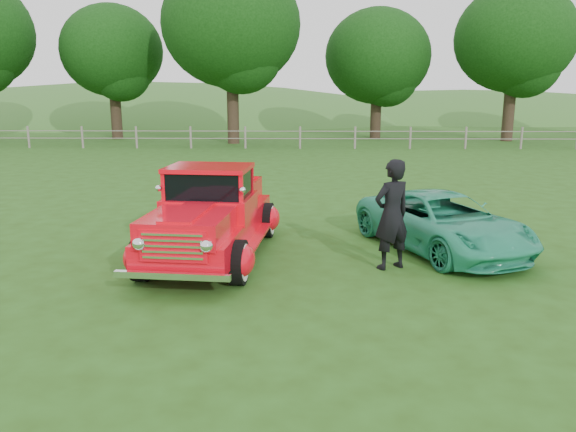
{
  "coord_description": "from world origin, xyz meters",
  "views": [
    {
      "loc": [
        0.04,
        -8.81,
        3.17
      ],
      "look_at": [
        -0.19,
        1.2,
        0.91
      ],
      "focal_mm": 35.0,
      "sensor_mm": 36.0,
      "label": 1
    }
  ],
  "objects_px": {
    "tree_near_west": "(231,25)",
    "red_pickup": "(211,216)",
    "tree_near_east": "(378,57)",
    "tree_mid_east": "(515,39)",
    "man": "(392,215)",
    "teal_sedan": "(442,222)",
    "tree_mid_west": "(112,51)"
  },
  "relations": [
    {
      "from": "tree_mid_east",
      "to": "red_pickup",
      "type": "distance_m",
      "value": 29.8
    },
    {
      "from": "tree_near_east",
      "to": "man",
      "type": "bearing_deg",
      "value": -96.79
    },
    {
      "from": "tree_near_west",
      "to": "man",
      "type": "xyz_separation_m",
      "value": [
        5.66,
        -24.04,
        -5.8
      ]
    },
    {
      "from": "teal_sedan",
      "to": "man",
      "type": "relative_size",
      "value": 2.09
    },
    {
      "from": "tree_near_west",
      "to": "man",
      "type": "bearing_deg",
      "value": -76.75
    },
    {
      "from": "tree_near_east",
      "to": "red_pickup",
      "type": "height_order",
      "value": "tree_near_east"
    },
    {
      "from": "teal_sedan",
      "to": "red_pickup",
      "type": "bearing_deg",
      "value": 163.85
    },
    {
      "from": "tree_near_west",
      "to": "tree_mid_east",
      "type": "bearing_deg",
      "value": 6.71
    },
    {
      "from": "tree_mid_east",
      "to": "man",
      "type": "xyz_separation_m",
      "value": [
        -11.34,
        -26.04,
        -5.18
      ]
    },
    {
      "from": "teal_sedan",
      "to": "man",
      "type": "height_order",
      "value": "man"
    },
    {
      "from": "teal_sedan",
      "to": "tree_near_west",
      "type": "bearing_deg",
      "value": 83.81
    },
    {
      "from": "red_pickup",
      "to": "teal_sedan",
      "type": "relative_size",
      "value": 1.23
    },
    {
      "from": "tree_near_east",
      "to": "teal_sedan",
      "type": "xyz_separation_m",
      "value": [
        -2.12,
        -26.84,
        -4.67
      ]
    },
    {
      "from": "man",
      "to": "red_pickup",
      "type": "bearing_deg",
      "value": -39.61
    },
    {
      "from": "tree_mid_west",
      "to": "red_pickup",
      "type": "xyz_separation_m",
      "value": [
        10.33,
        -26.38,
        -4.75
      ]
    },
    {
      "from": "tree_near_east",
      "to": "tree_mid_east",
      "type": "xyz_separation_m",
      "value": [
        8.0,
        -2.0,
        0.93
      ]
    },
    {
      "from": "tree_near_east",
      "to": "tree_mid_west",
      "type": "bearing_deg",
      "value": -176.63
    },
    {
      "from": "tree_mid_east",
      "to": "man",
      "type": "height_order",
      "value": "tree_mid_east"
    },
    {
      "from": "tree_mid_east",
      "to": "teal_sedan",
      "type": "xyz_separation_m",
      "value": [
        -10.12,
        -24.84,
        -5.6
      ]
    },
    {
      "from": "tree_near_east",
      "to": "teal_sedan",
      "type": "height_order",
      "value": "tree_near_east"
    },
    {
      "from": "tree_near_east",
      "to": "red_pickup",
      "type": "distance_m",
      "value": 28.53
    },
    {
      "from": "tree_near_west",
      "to": "red_pickup",
      "type": "bearing_deg",
      "value": -84.31
    },
    {
      "from": "tree_near_east",
      "to": "tree_near_west",
      "type": "bearing_deg",
      "value": -156.04
    },
    {
      "from": "tree_mid_west",
      "to": "tree_mid_east",
      "type": "xyz_separation_m",
      "value": [
        25.0,
        -1.0,
        0.62
      ]
    },
    {
      "from": "tree_mid_west",
      "to": "tree_near_west",
      "type": "xyz_separation_m",
      "value": [
        8.0,
        -3.0,
        1.25
      ]
    },
    {
      "from": "tree_near_west",
      "to": "tree_mid_west",
      "type": "bearing_deg",
      "value": 159.44
    },
    {
      "from": "red_pickup",
      "to": "man",
      "type": "distance_m",
      "value": 3.4
    },
    {
      "from": "teal_sedan",
      "to": "man",
      "type": "bearing_deg",
      "value": -158.26
    },
    {
      "from": "red_pickup",
      "to": "tree_near_west",
      "type": "bearing_deg",
      "value": 101.13
    },
    {
      "from": "tree_near_west",
      "to": "teal_sedan",
      "type": "height_order",
      "value": "tree_near_west"
    },
    {
      "from": "tree_near_west",
      "to": "tree_mid_east",
      "type": "distance_m",
      "value": 17.13
    },
    {
      "from": "tree_near_west",
      "to": "red_pickup",
      "type": "xyz_separation_m",
      "value": [
        2.33,
        -23.38,
        -6.0
      ]
    }
  ]
}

